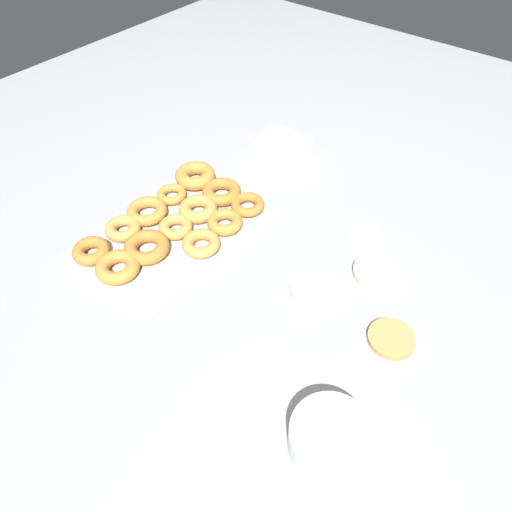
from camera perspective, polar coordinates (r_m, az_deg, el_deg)
ground_plane at (r=1.08m, az=6.06°, el=-3.13°), size 3.00×3.00×0.00m
pancake_0 at (r=1.01m, az=16.55°, el=-9.87°), size 0.10×0.10×0.01m
pancake_1 at (r=1.12m, az=14.98°, el=-1.97°), size 0.12×0.12×0.01m
pancake_2 at (r=1.06m, az=7.17°, el=-4.27°), size 0.10×0.10×0.01m
pancake_3 at (r=1.20m, az=13.57°, el=2.35°), size 0.11×0.11×0.01m
donut_tray at (r=1.21m, az=-10.04°, el=4.40°), size 0.49×0.32×0.04m
batter_bowl at (r=0.86m, az=9.29°, el=-21.62°), size 0.15×0.15×0.06m
container_stack at (r=1.43m, az=3.25°, el=13.24°), size 0.12×0.14×0.06m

